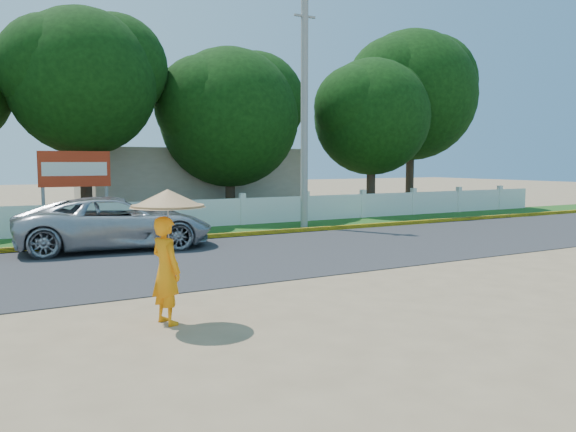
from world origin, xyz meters
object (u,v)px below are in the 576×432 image
object	(u,v)px
utility_pole	(304,113)
billboard	(75,173)
monk_with_parasol	(167,237)
vehicle	(116,223)

from	to	relation	value
utility_pole	billboard	size ratio (longest dim) A/B	2.99
monk_with_parasol	billboard	distance (m)	13.17
utility_pole	vehicle	distance (m)	8.60
vehicle	billboard	bearing A→B (deg)	10.44
monk_with_parasol	billboard	world-z (taller)	billboard
vehicle	monk_with_parasol	size ratio (longest dim) A/B	2.60
billboard	monk_with_parasol	bearing A→B (deg)	-92.48
utility_pole	billboard	bearing A→B (deg)	159.05
vehicle	monk_with_parasol	world-z (taller)	monk_with_parasol
utility_pole	monk_with_parasol	world-z (taller)	utility_pole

